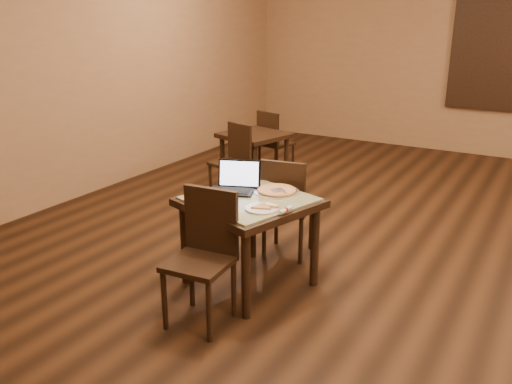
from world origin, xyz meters
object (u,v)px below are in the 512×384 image
Objects in this scene: laptop at (235,183)px; other_table_b_chair_near at (234,157)px; tiled_table at (249,210)px; pizza_pan at (277,192)px; chair_main_far at (286,203)px; other_table_b_chair_far at (273,139)px; chair_main_near at (205,249)px; other_table_b at (254,142)px.

other_table_b_chair_near is (-1.14, 1.75, -0.32)m from laptop.
tiled_table is at bearing -39.32° from other_table_b_chair_near.
other_table_b_chair_near is at bearing 132.10° from pizza_pan.
tiled_table is 0.29m from pizza_pan.
laptop is (-0.21, -0.51, 0.29)m from chair_main_far.
pizza_pan is at bearing 80.05° from tiled_table.
pizza_pan is at bearing 96.03° from chair_main_far.
tiled_table is at bearing 79.07° from chair_main_far.
tiled_table is at bearing 130.26° from other_table_b_chair_far.
chair_main_near reaches higher than other_table_b_chair_far.
other_table_b_chair_near reaches higher than pizza_pan.
chair_main_near reaches higher than tiled_table.
pizza_pan is 2.19m from other_table_b_chair_near.
pizza_pan is at bearing -40.49° from other_table_b.
tiled_table is 1.21× the size of chair_main_far.
other_table_b is at bearing 109.15° from chair_main_near.
other_table_b_chair_near is (-1.46, 1.62, -0.26)m from pizza_pan.
tiled_table is 2.70× the size of laptop.
chair_main_far is at bearing 136.21° from other_table_b_chair_far.
laptop is at bearing -42.05° from other_table_b_chair_near.
chair_main_far reaches higher than other_table_b_chair_far.
tiled_table reaches higher than other_table_b.
other_table_b is 0.53m from other_table_b_chair_far.
chair_main_far is at bearing -27.58° from other_table_b_chair_near.
pizza_pan reaches higher than tiled_table.
other_table_b is 1.01× the size of other_table_b_chair_far.
chair_main_near is 1.23m from chair_main_far.
laptop is 3.05m from other_table_b_chair_far.
laptop reaches higher than other_table_b.
tiled_table is 1.16× the size of chair_main_near.
other_table_b_chair_far is (-1.38, 2.91, -0.15)m from tiled_table.
chair_main_far is 2.23× the size of laptop.
other_table_b_chair_near and other_table_b_chair_far have the same top height.
chair_main_near is at bearing 126.16° from other_table_b_chair_far.
other_table_b_chair_near reaches higher than tiled_table.
chair_main_far is 0.63m from laptop.
other_table_b_chair_far is at bearing 132.02° from tiled_table.
pizza_pan is at bearing 134.22° from other_table_b_chair_far.
other_table_b_chair_near is (0.02, -0.52, -0.07)m from other_table_b.
other_table_b_chair_near is at bearing 101.50° from laptop.
tiled_table is 2.29m from other_table_b_chair_near.
pizza_pan is 0.42× the size of other_table_b_chair_near.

